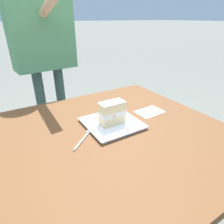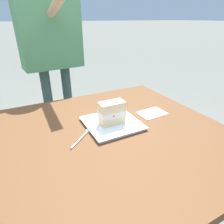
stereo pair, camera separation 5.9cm
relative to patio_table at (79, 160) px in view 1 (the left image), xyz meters
The scene contains 6 objects.
patio_table is the anchor object (origin of this frame).
dessert_plate 0.24m from the patio_table, 16.53° to the left, with size 0.26×0.26×0.02m.
cake_slice 0.26m from the patio_table, 14.89° to the left, with size 0.12×0.08×0.11m.
dessert_fork 0.10m from the patio_table, 29.78° to the left, with size 0.14×0.12×0.01m.
paper_napkin 0.48m from the patio_table, ahead, with size 0.16×0.11×0.00m.
diner_person 1.03m from the patio_table, 82.37° to the left, with size 0.47×0.60×1.65m.
Camera 1 is at (-0.22, -0.65, 1.20)m, focal length 30.84 mm.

